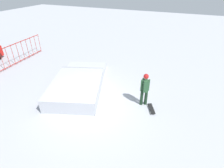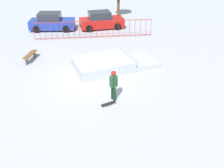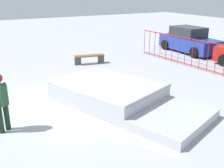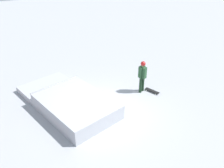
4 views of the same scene
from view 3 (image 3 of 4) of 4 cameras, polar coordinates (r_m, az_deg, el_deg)
The scene contains 6 objects.
ground_plane at distance 10.03m, azimuth -9.70°, elevation -3.71°, with size 60.00×60.00×0.00m, color #A8AAB2.
skate_ramp at distance 9.56m, azimuth 1.22°, elevation -2.56°, with size 5.96×4.26×0.74m.
skater at distance 8.14m, azimuth -22.28°, elevation -2.84°, with size 0.44×0.40×1.73m.
perimeter_fence at distance 14.01m, azimuth 20.20°, elevation 5.28°, with size 10.08×0.73×1.50m.
park_bench at distance 14.90m, azimuth -4.75°, elevation 5.57°, with size 0.69×1.65×0.48m.
parked_car_blue at distance 18.37m, azimuth 15.85°, elevation 8.70°, with size 4.14×2.00×1.60m.
Camera 3 is at (8.75, -3.01, 3.87)m, focal length 43.64 mm.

